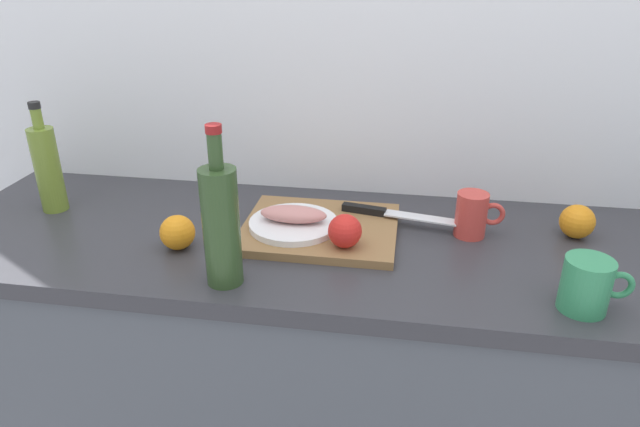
% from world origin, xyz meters
% --- Properties ---
extents(back_wall, '(3.20, 0.05, 2.50)m').
position_xyz_m(back_wall, '(0.00, 0.33, 1.25)').
color(back_wall, white).
rests_on(back_wall, ground_plane).
extents(kitchen_counter, '(2.00, 0.60, 0.90)m').
position_xyz_m(kitchen_counter, '(0.00, 0.00, 0.45)').
color(kitchen_counter, '#4C5159').
rests_on(kitchen_counter, ground_plane).
extents(cutting_board, '(0.36, 0.31, 0.02)m').
position_xyz_m(cutting_board, '(-0.07, 0.03, 0.91)').
color(cutting_board, olive).
rests_on(cutting_board, kitchen_counter).
extents(white_plate, '(0.21, 0.21, 0.01)m').
position_xyz_m(white_plate, '(-0.13, 0.01, 0.93)').
color(white_plate, white).
rests_on(white_plate, cutting_board).
extents(fish_fillet, '(0.16, 0.07, 0.04)m').
position_xyz_m(fish_fillet, '(-0.13, 0.01, 0.95)').
color(fish_fillet, tan).
rests_on(fish_fillet, white_plate).
extents(chef_knife, '(0.29, 0.08, 0.02)m').
position_xyz_m(chef_knife, '(0.08, 0.11, 0.93)').
color(chef_knife, silver).
rests_on(chef_knife, cutting_board).
extents(tomato_0, '(0.08, 0.08, 0.08)m').
position_xyz_m(tomato_0, '(0.00, -0.07, 0.96)').
color(tomato_0, red).
rests_on(tomato_0, cutting_board).
extents(olive_oil_bottle, '(0.06, 0.06, 0.28)m').
position_xyz_m(olive_oil_bottle, '(-0.77, 0.05, 1.02)').
color(olive_oil_bottle, olive).
rests_on(olive_oil_bottle, kitchen_counter).
extents(wine_bottle, '(0.07, 0.07, 0.33)m').
position_xyz_m(wine_bottle, '(-0.23, -0.22, 1.03)').
color(wine_bottle, '#2D4723').
rests_on(wine_bottle, kitchen_counter).
extents(coffee_mug_0, '(0.11, 0.07, 0.11)m').
position_xyz_m(coffee_mug_0, '(0.28, 0.08, 0.95)').
color(coffee_mug_0, '#CC3F38').
rests_on(coffee_mug_0, kitchen_counter).
extents(coffee_mug_2, '(0.13, 0.09, 0.10)m').
position_xyz_m(coffee_mug_2, '(0.47, -0.20, 0.95)').
color(coffee_mug_2, '#338C59').
rests_on(coffee_mug_2, kitchen_counter).
extents(orange_0, '(0.08, 0.08, 0.08)m').
position_xyz_m(orange_0, '(0.53, 0.11, 0.94)').
color(orange_0, orange).
rests_on(orange_0, kitchen_counter).
extents(orange_1, '(0.08, 0.08, 0.08)m').
position_xyz_m(orange_1, '(-0.37, -0.10, 0.94)').
color(orange_1, orange).
rests_on(orange_1, kitchen_counter).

